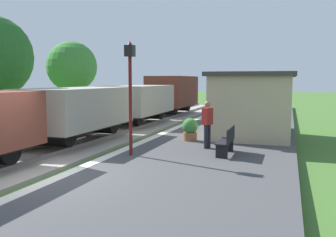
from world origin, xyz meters
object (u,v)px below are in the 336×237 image
object	(u,v)px
person_waiting	(207,123)
potted_planter	(190,129)
bench_near_hut	(227,141)
station_hut	(254,103)
freight_train	(119,104)
lamp_post_near	(130,77)
tree_trackside_far	(72,67)

from	to	relation	value
person_waiting	potted_planter	world-z (taller)	person_waiting
bench_near_hut	person_waiting	size ratio (longest dim) A/B	0.88
station_hut	bench_near_hut	distance (m)	5.09
freight_train	station_hut	distance (m)	6.81
station_hut	person_waiting	size ratio (longest dim) A/B	3.39
bench_near_hut	potted_planter	xyz separation A→B (m)	(-1.89, 2.40, 0.00)
potted_planter	lamp_post_near	size ratio (longest dim) A/B	0.25
station_hut	potted_planter	xyz separation A→B (m)	(-2.29, -2.59, -0.93)
freight_train	tree_trackside_far	distance (m)	4.78
station_hut	person_waiting	distance (m)	4.27
person_waiting	tree_trackside_far	distance (m)	11.54
potted_planter	tree_trackside_far	world-z (taller)	tree_trackside_far
lamp_post_near	potted_planter	bearing A→B (deg)	72.54
station_hut	bench_near_hut	world-z (taller)	station_hut
freight_train	lamp_post_near	bearing A→B (deg)	-61.61
lamp_post_near	tree_trackside_far	bearing A→B (deg)	131.99
bench_near_hut	tree_trackside_far	bearing A→B (deg)	145.49
freight_train	tree_trackside_far	world-z (taller)	tree_trackside_far
potted_planter	tree_trackside_far	bearing A→B (deg)	150.89
lamp_post_near	tree_trackside_far	xyz separation A→B (m)	(-7.36, 8.18, 0.67)
person_waiting	lamp_post_near	xyz separation A→B (m)	(-2.11, -2.01, 1.62)
bench_near_hut	station_hut	bearing A→B (deg)	85.44
station_hut	freight_train	bearing A→B (deg)	177.71
bench_near_hut	tree_trackside_far	distance (m)	12.84
bench_near_hut	lamp_post_near	size ratio (longest dim) A/B	0.41
station_hut	lamp_post_near	bearing A→B (deg)	-119.13
station_hut	bench_near_hut	size ratio (longest dim) A/B	3.87
person_waiting	tree_trackside_far	bearing A→B (deg)	-9.91
potted_planter	lamp_post_near	xyz separation A→B (m)	(-1.09, -3.47, 2.08)
bench_near_hut	tree_trackside_far	world-z (taller)	tree_trackside_far
person_waiting	tree_trackside_far	world-z (taller)	tree_trackside_far
freight_train	bench_near_hut	size ratio (longest dim) A/B	17.33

